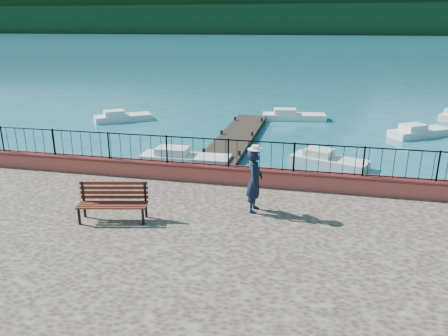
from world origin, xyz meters
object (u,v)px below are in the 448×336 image
at_px(boat_1, 329,158).
at_px(boat_4, 294,114).
at_px(boat_2, 420,130).
at_px(park_bench, 113,210).
at_px(person, 255,181).
at_px(boat_3, 123,115).
at_px(boat_0, 186,156).

xyz_separation_m(boat_1, boat_4, (-2.35, 10.36, 0.00)).
xyz_separation_m(boat_1, boat_2, (5.36, 7.25, 0.00)).
relative_size(park_bench, person, 1.06).
bearing_deg(park_bench, boat_3, 102.13).
distance_m(boat_1, boat_3, 15.78).
xyz_separation_m(person, boat_3, (-11.67, 15.96, -1.73)).
distance_m(person, boat_1, 9.04).
height_order(person, boat_3, person).
bearing_deg(boat_4, person, -98.43).
relative_size(person, boat_1, 0.53).
distance_m(park_bench, boat_2, 20.73).
distance_m(boat_0, boat_2, 14.68).
bearing_deg(boat_3, boat_1, -62.42).
relative_size(park_bench, boat_4, 0.46).
bearing_deg(park_bench, boat_1, 46.81).
bearing_deg(boat_2, boat_4, 122.91).
xyz_separation_m(boat_2, boat_3, (-19.30, 0.13, 0.00)).
relative_size(boat_2, boat_3, 1.01).
xyz_separation_m(park_bench, boat_4, (3.65, 20.42, -1.11)).
distance_m(person, boat_3, 19.85).
xyz_separation_m(person, boat_2, (7.63, 15.83, -1.73)).
bearing_deg(person, boat_2, -23.14).
relative_size(person, boat_4, 0.43).
bearing_deg(boat_2, boat_3, 144.50).
bearing_deg(boat_2, person, -150.85).
height_order(boat_3, boat_4, same).
distance_m(park_bench, boat_4, 20.77).
bearing_deg(park_bench, person, 9.28).
xyz_separation_m(person, boat_0, (-4.49, 7.54, -1.73)).
xyz_separation_m(boat_2, boat_4, (-7.71, 3.11, 0.00)).
relative_size(boat_1, boat_2, 0.92).
distance_m(park_bench, person, 4.06).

